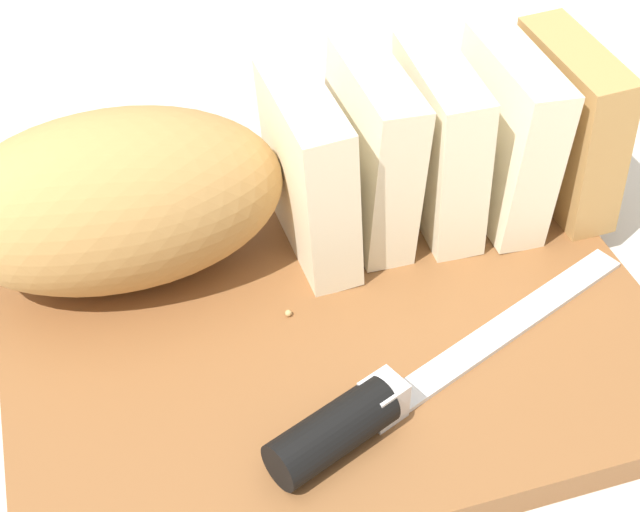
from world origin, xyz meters
The scene contains 6 objects.
ground_plane centered at (0.00, 0.00, 0.00)m, with size 3.00×3.00×0.00m, color beige.
cutting_board centered at (0.00, 0.00, 0.01)m, with size 0.37×0.32×0.02m, color brown.
bread_loaf centered at (-0.02, 0.05, 0.07)m, with size 0.39×0.11×0.11m.
bread_knife centered at (0.00, -0.10, 0.03)m, with size 0.24×0.12×0.03m.
crumb_near_knife centered at (0.07, 0.04, 0.02)m, with size 0.01×0.01×0.01m, color tan.
crumb_near_loaf centered at (-0.02, -0.01, 0.02)m, with size 0.00×0.00×0.00m, color tan.
Camera 1 is at (-0.11, -0.37, 0.40)m, focal length 51.98 mm.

